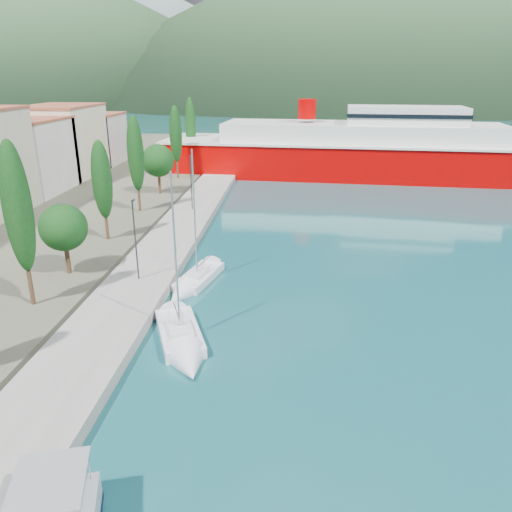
{
  "coord_description": "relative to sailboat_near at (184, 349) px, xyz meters",
  "views": [
    {
      "loc": [
        2.52,
        -18.18,
        15.38
      ],
      "look_at": [
        0.0,
        14.0,
        3.5
      ],
      "focal_mm": 35.0,
      "sensor_mm": 36.0,
      "label": 1
    }
  ],
  "objects": [
    {
      "name": "quay",
      "position": [
        -5.39,
        19.31,
        0.09
      ],
      "size": [
        5.0,
        88.0,
        0.8
      ],
      "primitive_type": "cube",
      "color": "gray",
      "rests_on": "ground"
    },
    {
      "name": "ferry",
      "position": [
        16.46,
        54.6,
        3.42
      ],
      "size": [
        62.61,
        18.24,
        12.26
      ],
      "color": "#B00000",
      "rests_on": "ground"
    },
    {
      "name": "hills_far",
      "position": [
        142.2,
        612.04,
        77.08
      ],
      "size": [
        1480.0,
        900.0,
        180.0
      ],
      "color": "slate",
      "rests_on": "ground"
    },
    {
      "name": "sailboat_mid",
      "position": [
        -1.59,
        9.1,
        -0.03
      ],
      "size": [
        3.77,
        7.97,
        11.1
      ],
      "color": "silver",
      "rests_on": "ground"
    },
    {
      "name": "tree_row",
      "position": [
        -11.23,
        26.58,
        5.64
      ],
      "size": [
        4.11,
        64.58,
        11.05
      ],
      "color": "#47301E",
      "rests_on": "land_strip"
    },
    {
      "name": "ground",
      "position": [
        3.61,
        113.31,
        -0.31
      ],
      "size": [
        1400.0,
        1400.0,
        0.0
      ],
      "primitive_type": "plane",
      "color": "#165459"
    },
    {
      "name": "sailboat_near",
      "position": [
        0.0,
        0.0,
        0.0
      ],
      "size": [
        5.01,
        8.21,
        11.34
      ],
      "color": "silver",
      "rests_on": "ground"
    },
    {
      "name": "lamp_posts",
      "position": [
        -5.39,
        7.98,
        3.78
      ],
      "size": [
        0.15,
        44.48,
        6.06
      ],
      "color": "#2D2D33",
      "rests_on": "quay"
    },
    {
      "name": "hills_near",
      "position": [
        101.66,
        365.81,
        48.87
      ],
      "size": [
        1010.0,
        520.0,
        115.0
      ],
      "color": "#30502F",
      "rests_on": "ground"
    }
  ]
}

